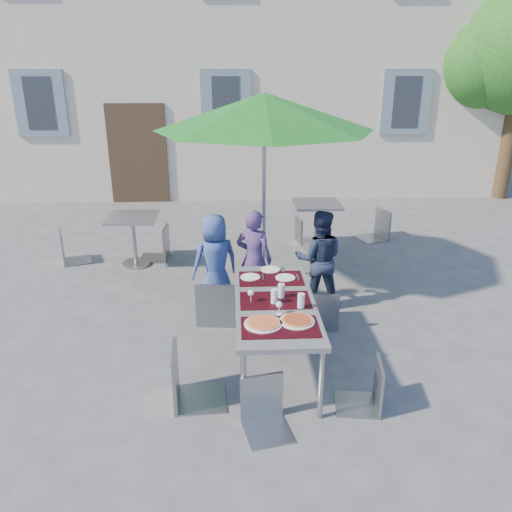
{
  "coord_description": "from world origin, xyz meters",
  "views": [
    {
      "loc": [
        0.13,
        -3.93,
        2.96
      ],
      "look_at": [
        0.38,
        1.48,
        0.89
      ],
      "focal_mm": 35.0,
      "sensor_mm": 36.0,
      "label": 1
    }
  ],
  "objects_px": {
    "chair_3": "(186,342)",
    "chair_5": "(265,376)",
    "chair_1": "(281,281)",
    "bg_chair_l_1": "(304,215)",
    "child_0": "(215,262)",
    "chair_4": "(370,358)",
    "bg_chair_r_1": "(379,207)",
    "pizza_near_left": "(263,323)",
    "chair_0": "(215,276)",
    "child_1": "(254,259)",
    "cafe_table_0": "(133,230)",
    "cafe_table_1": "(316,216)",
    "patio_umbrella": "(264,113)",
    "bg_chair_r_0": "(158,223)",
    "dining_table": "(275,305)",
    "pizza_near_right": "(297,320)",
    "child_2": "(319,259)",
    "bg_chair_l_0": "(66,229)",
    "chair_2": "(323,286)"
  },
  "relations": [
    {
      "from": "dining_table",
      "to": "chair_3",
      "type": "bearing_deg",
      "value": -146.5
    },
    {
      "from": "chair_3",
      "to": "cafe_table_0",
      "type": "xyz_separation_m",
      "value": [
        -1.11,
        3.49,
        -0.06
      ]
    },
    {
      "from": "chair_3",
      "to": "cafe_table_1",
      "type": "xyz_separation_m",
      "value": [
        1.85,
        4.09,
        -0.04
      ]
    },
    {
      "from": "chair_3",
      "to": "cafe_table_0",
      "type": "height_order",
      "value": "chair_3"
    },
    {
      "from": "child_2",
      "to": "chair_4",
      "type": "distance_m",
      "value": 2.12
    },
    {
      "from": "bg_chair_r_0",
      "to": "patio_umbrella",
      "type": "bearing_deg",
      "value": -29.92
    },
    {
      "from": "child_0",
      "to": "chair_0",
      "type": "xyz_separation_m",
      "value": [
        0.02,
        -0.48,
        0.01
      ]
    },
    {
      "from": "child_0",
      "to": "child_2",
      "type": "xyz_separation_m",
      "value": [
        1.33,
        -0.04,
        0.02
      ]
    },
    {
      "from": "chair_0",
      "to": "cafe_table_0",
      "type": "relative_size",
      "value": 1.32
    },
    {
      "from": "dining_table",
      "to": "pizza_near_left",
      "type": "distance_m",
      "value": 0.53
    },
    {
      "from": "pizza_near_right",
      "to": "chair_5",
      "type": "relative_size",
      "value": 0.37
    },
    {
      "from": "chair_4",
      "to": "bg_chair_r_1",
      "type": "bearing_deg",
      "value": 73.5
    },
    {
      "from": "bg_chair_l_1",
      "to": "patio_umbrella",
      "type": "bearing_deg",
      "value": -116.33
    },
    {
      "from": "child_0",
      "to": "chair_4",
      "type": "xyz_separation_m",
      "value": [
        1.45,
        -2.15,
        -0.11
      ]
    },
    {
      "from": "pizza_near_right",
      "to": "chair_3",
      "type": "distance_m",
      "value": 1.03
    },
    {
      "from": "child_0",
      "to": "patio_umbrella",
      "type": "bearing_deg",
      "value": -150.98
    },
    {
      "from": "child_0",
      "to": "chair_3",
      "type": "bearing_deg",
      "value": 62.52
    },
    {
      "from": "child_1",
      "to": "chair_3",
      "type": "xyz_separation_m",
      "value": [
        -0.7,
        -1.97,
        -0.02
      ]
    },
    {
      "from": "chair_5",
      "to": "cafe_table_0",
      "type": "distance_m",
      "value": 4.27
    },
    {
      "from": "chair_5",
      "to": "chair_1",
      "type": "bearing_deg",
      "value": 80.61
    },
    {
      "from": "cafe_table_1",
      "to": "bg_chair_l_1",
      "type": "height_order",
      "value": "bg_chair_l_1"
    },
    {
      "from": "bg_chair_r_1",
      "to": "cafe_table_0",
      "type": "bearing_deg",
      "value": -165.31
    },
    {
      "from": "chair_3",
      "to": "chair_5",
      "type": "relative_size",
      "value": 1.21
    },
    {
      "from": "chair_3",
      "to": "cafe_table_1",
      "type": "height_order",
      "value": "chair_3"
    },
    {
      "from": "pizza_near_left",
      "to": "cafe_table_1",
      "type": "distance_m",
      "value": 4.19
    },
    {
      "from": "child_2",
      "to": "cafe_table_0",
      "type": "height_order",
      "value": "child_2"
    },
    {
      "from": "chair_5",
      "to": "cafe_table_1",
      "type": "relative_size",
      "value": 1.07
    },
    {
      "from": "chair_1",
      "to": "bg_chair_l_1",
      "type": "xyz_separation_m",
      "value": [
        0.69,
        3.0,
        -0.07
      ]
    },
    {
      "from": "chair_4",
      "to": "bg_chair_l_1",
      "type": "bearing_deg",
      "value": 89.55
    },
    {
      "from": "pizza_near_left",
      "to": "cafe_table_0",
      "type": "distance_m",
      "value": 3.88
    },
    {
      "from": "bg_chair_l_1",
      "to": "chair_2",
      "type": "bearing_deg",
      "value": -93.69
    },
    {
      "from": "dining_table",
      "to": "chair_5",
      "type": "bearing_deg",
      "value": -99.6
    },
    {
      "from": "pizza_near_left",
      "to": "child_0",
      "type": "relative_size",
      "value": 0.28
    },
    {
      "from": "child_1",
      "to": "bg_chair_l_1",
      "type": "height_order",
      "value": "child_1"
    },
    {
      "from": "bg_chair_l_0",
      "to": "cafe_table_1",
      "type": "relative_size",
      "value": 1.17
    },
    {
      "from": "pizza_near_right",
      "to": "child_0",
      "type": "distance_m",
      "value": 2.06
    },
    {
      "from": "pizza_near_left",
      "to": "chair_0",
      "type": "bearing_deg",
      "value": 108.39
    },
    {
      "from": "chair_3",
      "to": "child_2",
      "type": "bearing_deg",
      "value": 51.88
    },
    {
      "from": "chair_2",
      "to": "bg_chair_l_1",
      "type": "xyz_separation_m",
      "value": [
        0.2,
        3.09,
        -0.03
      ]
    },
    {
      "from": "bg_chair_r_1",
      "to": "child_0",
      "type": "bearing_deg",
      "value": -137.75
    },
    {
      "from": "bg_chair_r_0",
      "to": "child_2",
      "type": "bearing_deg",
      "value": -37.99
    },
    {
      "from": "dining_table",
      "to": "child_2",
      "type": "bearing_deg",
      "value": 63.91
    },
    {
      "from": "dining_table",
      "to": "bg_chair_l_0",
      "type": "height_order",
      "value": "bg_chair_l_0"
    },
    {
      "from": "child_2",
      "to": "bg_chair_l_0",
      "type": "bearing_deg",
      "value": -17.18
    },
    {
      "from": "chair_1",
      "to": "bg_chair_r_1",
      "type": "xyz_separation_m",
      "value": [
        2.06,
        3.13,
        0.02
      ]
    },
    {
      "from": "chair_1",
      "to": "bg_chair_l_1",
      "type": "relative_size",
      "value": 1.13
    },
    {
      "from": "chair_2",
      "to": "bg_chair_l_1",
      "type": "bearing_deg",
      "value": 86.31
    },
    {
      "from": "pizza_near_left",
      "to": "pizza_near_right",
      "type": "distance_m",
      "value": 0.32
    },
    {
      "from": "chair_5",
      "to": "bg_chair_l_0",
      "type": "height_order",
      "value": "bg_chair_l_0"
    },
    {
      "from": "cafe_table_0",
      "to": "bg_chair_l_0",
      "type": "xyz_separation_m",
      "value": [
        -1.07,
        0.17,
        -0.01
      ]
    }
  ]
}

